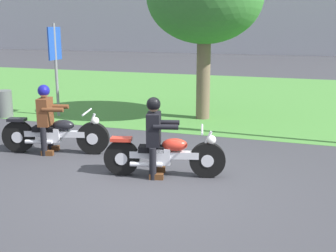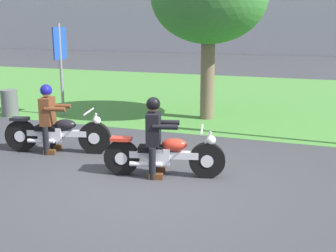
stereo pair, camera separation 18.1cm
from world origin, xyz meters
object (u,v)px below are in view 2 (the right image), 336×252
motorcycle_lead (164,155)px  trash_can (10,103)px  rider_lead (155,131)px  rider_follow (48,113)px  sign_banner (60,55)px  motorcycle_follow (58,133)px

motorcycle_lead → trash_can: 6.72m
motorcycle_lead → rider_lead: bearing=179.1°
rider_lead → rider_follow: rider_follow is taller
rider_follow → trash_can: bearing=126.5°
rider_lead → sign_banner: (-4.38, 3.81, 0.91)m
motorcycle_follow → sign_banner: 3.99m
motorcycle_lead → trash_can: bearing=137.6°
sign_banner → motorcycle_lead: bearing=-39.7°
motorcycle_lead → motorcycle_follow: motorcycle_follow is taller
motorcycle_lead → motorcycle_follow: size_ratio=0.95×
motorcycle_lead → trash_can: (-5.93, 3.17, -0.01)m
rider_lead → motorcycle_follow: size_ratio=0.64×
rider_follow → trash_can: (-3.21, 2.63, -0.45)m
motorcycle_lead → rider_follow: rider_follow is taller
motorcycle_follow → sign_banner: bearing=107.7°
rider_follow → rider_lead: bearing=-27.0°
trash_can → sign_banner: (1.38, 0.60, 1.35)m
trash_can → motorcycle_lead: bearing=-28.1°
trash_can → motorcycle_follow: bearing=-37.5°
rider_lead → rider_follow: size_ratio=0.99×
motorcycle_lead → motorcycle_follow: (-2.55, 0.58, 0.02)m
motorcycle_lead → sign_banner: size_ratio=0.80×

